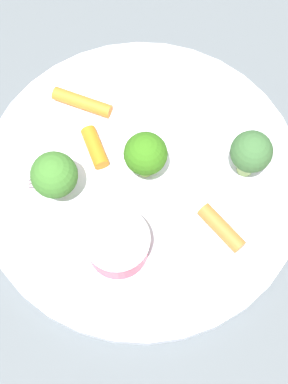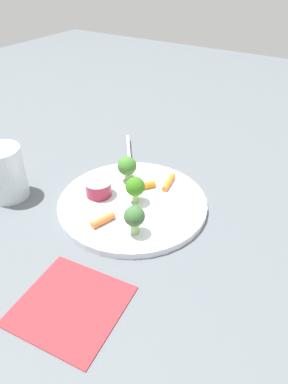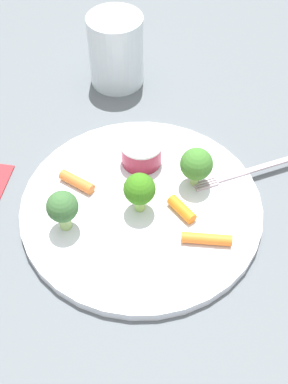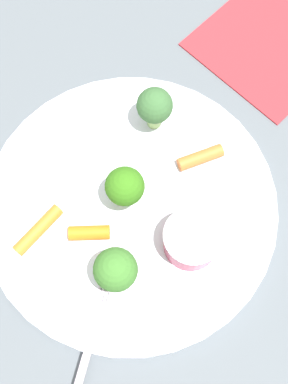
% 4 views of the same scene
% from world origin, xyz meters
% --- Properties ---
extents(ground_plane, '(2.40, 2.40, 0.00)m').
position_xyz_m(ground_plane, '(0.00, 0.00, 0.00)').
color(ground_plane, '#555D62').
extents(plate, '(0.27, 0.27, 0.01)m').
position_xyz_m(plate, '(0.00, 0.00, 0.01)').
color(plate, white).
rests_on(plate, ground_plane).
extents(sauce_cup, '(0.05, 0.05, 0.03)m').
position_xyz_m(sauce_cup, '(-0.06, -0.02, 0.03)').
color(sauce_cup, maroon).
rests_on(sauce_cup, plate).
extents(broccoli_floret_0, '(0.04, 0.04, 0.05)m').
position_xyz_m(broccoli_floret_0, '(0.01, 0.00, 0.04)').
color(broccoli_floret_0, '#96C65C').
rests_on(broccoli_floret_0, plate).
extents(broccoli_floret_1, '(0.03, 0.03, 0.05)m').
position_xyz_m(broccoli_floret_1, '(0.05, -0.07, 0.04)').
color(broccoli_floret_1, '#96BA6B').
rests_on(broccoli_floret_1, plate).
extents(broccoli_floret_2, '(0.04, 0.04, 0.05)m').
position_xyz_m(broccoli_floret_2, '(-0.05, 0.05, 0.04)').
color(broccoli_floret_2, '#8FB467').
rests_on(broccoli_floret_2, plate).
extents(carrot_stick_0, '(0.02, 0.05, 0.01)m').
position_xyz_m(carrot_stick_0, '(0.03, 0.08, 0.02)').
color(carrot_stick_0, orange).
rests_on(carrot_stick_0, plate).
extents(carrot_stick_1, '(0.03, 0.04, 0.01)m').
position_xyz_m(carrot_stick_1, '(-0.00, 0.05, 0.02)').
color(carrot_stick_1, orange).
rests_on(carrot_stick_1, plate).
extents(carrot_stick_2, '(0.03, 0.05, 0.01)m').
position_xyz_m(carrot_stick_2, '(-0.01, -0.08, 0.02)').
color(carrot_stick_2, orange).
rests_on(carrot_stick_2, plate).
extents(fork, '(0.12, 0.16, 0.00)m').
position_xyz_m(fork, '(-0.10, 0.13, 0.01)').
color(fork, '#C3ADBB').
rests_on(fork, plate).
extents(drinking_glass, '(0.08, 0.08, 0.10)m').
position_xyz_m(drinking_glass, '(-0.22, -0.10, 0.05)').
color(drinking_glass, silver).
rests_on(drinking_glass, ground_plane).
extents(napkin, '(0.15, 0.15, 0.00)m').
position_xyz_m(napkin, '(0.05, -0.23, 0.00)').
color(napkin, '#B02A30').
rests_on(napkin, ground_plane).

